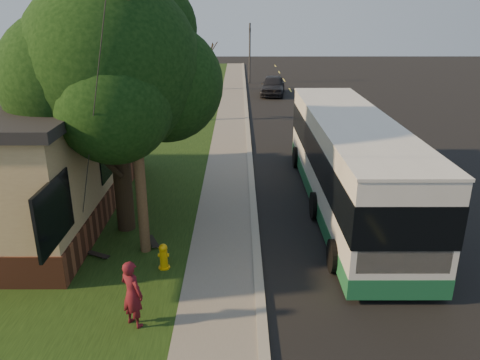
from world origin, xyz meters
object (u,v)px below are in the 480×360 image
Objects in this scene: leafy_tree at (114,69)px; skateboard_spare at (98,255)px; transit_bus at (349,160)px; skateboarder at (132,294)px; bare_tree_far at (210,67)px; distant_car at (273,85)px; skateboard_main at (153,242)px; fire_hydrant at (164,256)px; bare_tree_near at (191,88)px; utility_pole at (134,98)px; traffic_signal at (250,49)px.

leafy_tree is 5.45m from skateboard_spare.
transit_bus is 9.35m from skateboarder.
bare_tree_far reaches higher than distant_car.
skateboard_spare is at bearing -151.10° from skateboard_main.
fire_hydrant is at bearing -17.73° from skateboard_spare.
bare_tree_near is 20.50m from skateboarder.
utility_pole is (-0.71, 0.99, 4.20)m from fire_hydrant.
skateboard_main is (-3.67, -32.56, -3.03)m from traffic_signal.
leafy_tree reaches higher than skateboarder.
fire_hydrant is 0.98× the size of skateboard_spare.
bare_tree_near reaches higher than bare_tree_far.
skateboarder is at bearing -83.38° from utility_pole.
fire_hydrant is 0.16× the size of distant_car.
bare_tree_far is at bearing 90.76° from fire_hydrant.
skateboarder is 3.98m from skateboard_main.
transit_bus is at bearing -76.01° from bare_tree_far.
leafy_tree is at bearing 117.60° from utility_pole.
utility_pole is at bearing -48.01° from skateboarder.
skateboarder is 3.62m from skateboard_spare.
fire_hydrant is 5.65m from leafy_tree.
distant_car reaches higher than skateboard_spare.
bare_tree_near is at bearing 91.13° from skateboard_main.
leafy_tree is 31.76m from traffic_signal.
skateboard_spare is (-1.31, -0.35, -4.51)m from utility_pole.
transit_bus is 7.38m from skateboard_main.
distant_car is at bearing 75.65° from skateboard_spare.
skateboard_main is at bearing -88.87° from bare_tree_near.
bare_tree_near is 11.34m from distant_car.
traffic_signal is 1.18× the size of distant_car.
utility_pole is 1.95× the size of distant_car.
transit_bus is (6.68, 3.42, -2.86)m from utility_pole.
traffic_signal is (3.81, 33.01, -1.47)m from utility_pole.
traffic_signal is 29.76m from transit_bus.
bare_tree_far is at bearing 89.65° from skateboard_main.
utility_pole is 33.26m from traffic_signal.
bare_tree_far is 32.47m from skateboarder.
skateboard_main is (0.33, -16.56, -2.02)m from bare_tree_near.
fire_hydrant is at bearing -68.34° from skateboard_main.
bare_tree_far reaches higher than skateboarder.
utility_pole is 10.56× the size of skateboard_main.
utility_pole is at bearing -96.58° from traffic_signal.
transit_bus is 7.54× the size of skateboarder.
distant_car is (6.91, 27.01, 0.67)m from skateboard_spare.
fire_hydrant is 0.09× the size of leafy_tree.
bare_tree_near is at bearing -52.96° from skateboarder.
bare_tree_far reaches higher than skateboard_main.
skateboarder is at bearing -61.10° from skateboard_spare.
bare_tree_near reaches higher than skateboard_spare.
traffic_signal is 36.68m from skateboarder.
leafy_tree reaches higher than skateboard_main.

